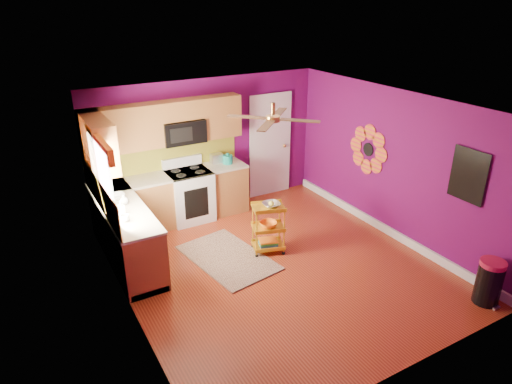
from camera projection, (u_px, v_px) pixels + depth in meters
ground at (278, 266)px, 7.06m from camera, size 5.00×5.00×0.00m
room_envelope at (281, 167)px, 6.42m from camera, size 4.54×5.04×2.52m
lower_cabinets at (154, 214)px, 7.72m from camera, size 2.81×2.31×0.94m
electric_range at (189, 195)px, 8.34m from camera, size 0.76×0.66×1.13m
upper_cabinetry at (146, 130)px, 7.50m from camera, size 2.80×2.30×1.26m
left_window at (101, 165)px, 6.19m from camera, size 0.08×1.35×1.08m
panel_door at (270, 146)px, 9.23m from camera, size 0.95×0.11×2.15m
right_wall_art at (410, 160)px, 7.22m from camera, size 0.04×2.74×1.04m
ceiling_fan at (273, 118)px, 6.30m from camera, size 1.01×1.01×0.26m
shag_rug at (228, 258)px, 7.25m from camera, size 1.24×1.76×0.02m
rolling_cart at (269, 226)px, 7.27m from camera, size 0.59×0.50×0.90m
trash_can at (489, 282)px, 6.11m from camera, size 0.35×0.38×0.64m
teal_kettle at (228, 159)px, 8.52m from camera, size 0.18×0.18×0.21m
toaster at (217, 158)px, 8.54m from camera, size 0.22×0.15×0.18m
soap_bottle_a at (121, 208)px, 6.55m from camera, size 0.09×0.10×0.21m
soap_bottle_b at (124, 199)px, 6.87m from camera, size 0.13×0.13×0.17m
counter_dish at (117, 196)px, 7.09m from camera, size 0.25×0.25×0.06m
counter_cup at (125, 218)px, 6.37m from camera, size 0.13×0.13×0.10m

